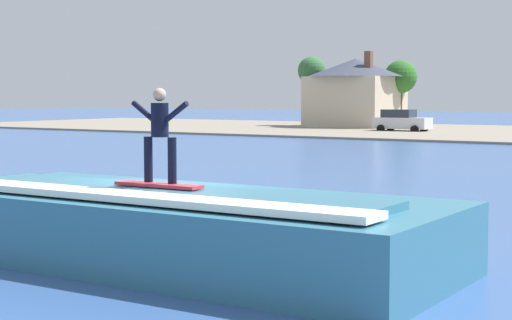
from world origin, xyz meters
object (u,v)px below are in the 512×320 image
object	(u,v)px
wave_crest	(176,227)
surfer	(160,130)
house_with_chimney	(355,90)
surfboard	(158,185)
tree_tall_bare	(312,72)
car_near_shore	(401,121)
tree_short_bushy	(401,77)

from	to	relation	value
wave_crest	surfer	size ratio (longest dim) A/B	5.93
surfer	house_with_chimney	size ratio (longest dim) A/B	0.19
surfboard	house_with_chimney	distance (m)	62.35
surfboard	tree_tall_bare	size ratio (longest dim) A/B	0.27
wave_crest	surfboard	distance (m)	0.85
surfer	house_with_chimney	world-z (taller)	house_with_chimney
car_near_shore	house_with_chimney	bearing A→B (deg)	140.05
surfer	car_near_shore	world-z (taller)	surfer
car_near_shore	tree_short_bushy	xyz separation A→B (m)	(-3.50, 7.95, 3.66)
surfboard	surfer	distance (m)	1.00
surfboard	wave_crest	bearing A→B (deg)	46.99
car_near_shore	tree_short_bushy	distance (m)	9.42
car_near_shore	tree_tall_bare	distance (m)	13.89
tree_short_bushy	surfboard	bearing A→B (deg)	-70.87
wave_crest	surfboard	xyz separation A→B (m)	(-0.22, -0.24, 0.79)
house_with_chimney	tree_short_bushy	world-z (taller)	house_with_chimney
house_with_chimney	tree_short_bushy	xyz separation A→B (m)	(3.50, 2.09, 1.18)
tree_tall_bare	surfboard	bearing A→B (deg)	-63.47
surfboard	tree_short_bushy	bearing A→B (deg)	109.13
tree_tall_bare	house_with_chimney	bearing A→B (deg)	-4.26
car_near_shore	house_with_chimney	size ratio (longest dim) A/B	0.50
wave_crest	car_near_shore	world-z (taller)	car_near_shore
surfboard	surfer	world-z (taller)	surfer
tree_short_bushy	house_with_chimney	bearing A→B (deg)	-149.19
car_near_shore	house_with_chimney	distance (m)	9.46
tree_short_bushy	wave_crest	bearing A→B (deg)	-70.61
wave_crest	tree_tall_bare	size ratio (longest dim) A/B	1.55
wave_crest	house_with_chimney	size ratio (longest dim) A/B	1.15
house_with_chimney	tree_tall_bare	size ratio (longest dim) A/B	1.35
surfer	tree_tall_bare	world-z (taller)	tree_tall_bare
tree_tall_bare	tree_short_bushy	xyz separation A→B (m)	(8.20, 1.74, -0.50)
house_with_chimney	tree_tall_bare	world-z (taller)	house_with_chimney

